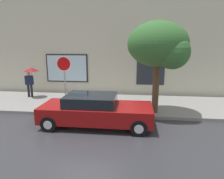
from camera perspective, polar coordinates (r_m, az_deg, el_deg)
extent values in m
plane|color=#333338|center=(8.95, -7.51, -9.91)|extent=(60.00, 60.00, 0.00)
cube|color=gray|center=(11.69, -4.00, -3.98)|extent=(20.00, 4.00, 0.15)
cube|color=beige|center=(13.66, -2.29, 13.01)|extent=(20.00, 0.40, 7.00)
cube|color=black|center=(14.13, -12.58, 5.89)|extent=(2.86, 0.06, 1.89)
cube|color=silver|center=(14.11, -12.62, 5.87)|extent=(2.70, 0.03, 1.73)
cube|color=#262B33|center=(13.43, 10.81, 5.10)|extent=(1.80, 0.04, 1.80)
cone|color=#99999E|center=(13.38, 17.20, 10.76)|extent=(0.22, 0.24, 0.24)
cube|color=maroon|center=(8.66, -4.37, -6.46)|extent=(4.65, 1.80, 0.65)
cube|color=black|center=(8.54, -5.97, -2.93)|extent=(2.09, 1.58, 0.44)
cylinder|color=black|center=(9.38, 7.41, -6.72)|extent=(0.64, 0.22, 0.64)
cylinder|color=silver|center=(9.38, 7.41, -6.72)|extent=(0.35, 0.24, 0.35)
cylinder|color=black|center=(7.84, 7.58, -10.72)|extent=(0.64, 0.22, 0.64)
cylinder|color=silver|center=(7.84, 7.58, -10.72)|extent=(0.35, 0.24, 0.35)
cylinder|color=black|center=(9.96, -13.59, -5.83)|extent=(0.64, 0.22, 0.64)
cylinder|color=silver|center=(9.96, -13.59, -5.83)|extent=(0.35, 0.24, 0.35)
cylinder|color=black|center=(8.52, -17.38, -9.26)|extent=(0.64, 0.22, 0.64)
cylinder|color=silver|center=(8.52, -17.38, -9.26)|extent=(0.35, 0.24, 0.35)
cylinder|color=white|center=(10.29, 0.76, -3.84)|extent=(0.22, 0.22, 0.69)
sphere|color=#BBBBB7|center=(10.20, 0.76, -1.99)|extent=(0.23, 0.23, 0.23)
cylinder|color=#BBBBB7|center=(10.13, 0.67, -3.91)|extent=(0.09, 0.12, 0.09)
cylinder|color=#BBBBB7|center=(10.44, 0.85, -3.41)|extent=(0.09, 0.12, 0.09)
cylinder|color=white|center=(10.39, 0.75, -5.50)|extent=(0.30, 0.30, 0.06)
cylinder|color=black|center=(13.79, -22.46, -0.32)|extent=(0.14, 0.14, 0.79)
cylinder|color=black|center=(13.69, -21.70, -0.34)|extent=(0.14, 0.14, 0.79)
cube|color=#191E38|center=(13.61, -22.32, 2.45)|extent=(0.46, 0.22, 0.56)
sphere|color=tan|center=(13.56, -22.45, 4.07)|extent=(0.22, 0.22, 0.22)
cylinder|color=#4C4C51|center=(13.48, -21.63, 3.49)|extent=(0.02, 0.02, 0.90)
cone|color=maroon|center=(13.42, -21.77, 5.29)|extent=(0.92, 0.92, 0.22)
cylinder|color=#4C3823|center=(9.90, 12.21, 0.65)|extent=(0.31, 0.31, 2.51)
ellipsoid|color=#33662D|center=(9.69, 12.78, 12.42)|extent=(2.79, 2.37, 2.09)
sphere|color=#33662D|center=(9.44, 16.74, 10.09)|extent=(1.53, 1.53, 1.53)
cylinder|color=gray|center=(10.49, -13.09, 1.72)|extent=(0.07, 0.07, 2.67)
cylinder|color=white|center=(10.31, -13.44, 7.06)|extent=(0.76, 0.02, 0.76)
cylinder|color=red|center=(10.30, -13.47, 7.05)|extent=(0.66, 0.02, 0.66)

